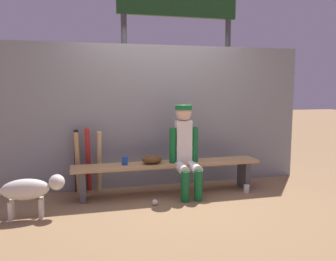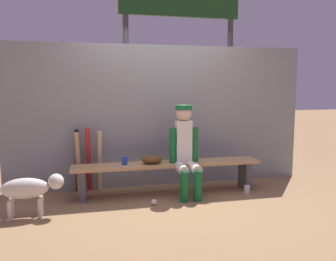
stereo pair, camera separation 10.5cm
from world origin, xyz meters
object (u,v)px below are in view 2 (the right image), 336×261
Objects in this scene: bat_wood_tan at (78,163)px; scoreboard at (183,11)px; baseball at (154,202)px; player_seated at (186,147)px; baseball_glove at (152,159)px; cup_on_bench at (125,161)px; dugout_bench at (168,169)px; dog at (30,188)px; bat_wood_natural at (100,161)px; bat_aluminum_black at (77,161)px; bat_aluminum_red at (89,160)px; cup_on_ground at (247,189)px.

scoreboard is at bearing 30.85° from bat_wood_tan.
baseball is at bearing -38.04° from bat_wood_tan.
player_seated is 0.49m from baseball_glove.
baseball_glove is 0.37m from cup_on_bench.
dugout_bench is at bearing 56.14° from baseball.
dog is at bearing -140.98° from scoreboard.
baseball_glove is at bearing 166.96° from player_seated.
bat_aluminum_black is at bearing 169.92° from bat_wood_natural.
cup_on_ground is at bearing -14.85° from bat_aluminum_red.
player_seated is 11.29× the size of cup_on_bench.
dog is (-1.50, -0.48, -0.17)m from baseball_glove.
bat_wood_natural is at bearing -10.08° from bat_aluminum_black.
bat_wood_natural is (-0.92, 0.34, 0.09)m from dugout_bench.
bat_wood_tan is at bearing -176.66° from bat_wood_natural.
baseball is at bearing -97.28° from baseball_glove.
scoreboard reaches higher than baseball_glove.
dugout_bench is at bearing -1.57° from cup_on_bench.
bat_aluminum_black is (-1.23, 0.39, 0.10)m from dugout_bench.
bat_aluminum_red is at bearing -147.62° from scoreboard.
scoreboard is (1.82, 1.01, 2.34)m from bat_aluminum_black.
bat_wood_tan is at bearing 166.64° from cup_on_ground.
bat_aluminum_black reaches higher than baseball.
dugout_bench is at bearing 15.65° from dog.
baseball is (0.79, -0.76, -0.43)m from bat_aluminum_red.
bat_wood_tan is 1.03× the size of dog.
scoreboard reaches higher than dugout_bench.
cup_on_ground is 0.13× the size of dog.
bat_aluminum_black reaches higher than bat_wood_tan.
scoreboard is (1.19, 1.38, 2.30)m from cup_on_bench.
bat_wood_natural is at bearing 130.49° from baseball.
bat_wood_tan is at bearing 163.64° from player_seated.
dog is (-0.51, -0.80, -0.10)m from bat_wood_tan.
dog is (-1.95, -0.38, -0.33)m from player_seated.
dog reaches higher than baseball.
cup_on_bench is 0.13× the size of dog.
bat_wood_natural reaches higher than dog.
bat_aluminum_black reaches higher than cup_on_bench.
dugout_bench is 3.01× the size of bat_wood_tan.
cup_on_bench is at bearing -44.85° from bat_wood_natural.
cup_on_ground is (2.30, -0.55, -0.38)m from bat_wood_tan.
bat_wood_tan is (-0.30, -0.02, -0.00)m from bat_wood_natural.
player_seated reaches higher than cup_on_bench.
bat_aluminum_red is (-0.84, 0.34, -0.04)m from baseball_glove.
bat_wood_tan is at bearing 153.94° from cup_on_bench.
cup_on_bench reaches higher than dugout_bench.
bat_aluminum_black is (-1.00, 0.39, -0.05)m from baseball_glove.
player_seated is 0.84m from cup_on_bench.
player_seated is 1.47× the size of dog.
baseball_glove is 1.08m from bat_aluminum_black.
cup_on_bench is (-1.69, 0.25, 0.44)m from cup_on_ground.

